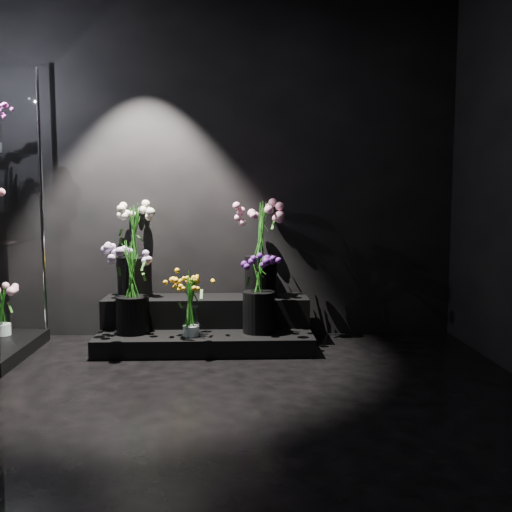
{
  "coord_description": "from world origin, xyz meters",
  "views": [
    {
      "loc": [
        0.15,
        -2.82,
        1.18
      ],
      "look_at": [
        0.3,
        1.2,
        0.76
      ],
      "focal_mm": 40.0,
      "sensor_mm": 36.0,
      "label": 1
    }
  ],
  "objects": [
    {
      "name": "floor",
      "position": [
        0.0,
        0.0,
        0.0
      ],
      "size": [
        4.0,
        4.0,
        0.0
      ],
      "primitive_type": "plane",
      "color": "black",
      "rests_on": "ground"
    },
    {
      "name": "wall_back",
      "position": [
        0.0,
        2.0,
        1.4
      ],
      "size": [
        4.0,
        0.0,
        4.0
      ],
      "primitive_type": "plane",
      "rotation": [
        1.57,
        0.0,
        0.0
      ],
      "color": "black",
      "rests_on": "floor"
    },
    {
      "name": "wall_front",
      "position": [
        0.0,
        -2.0,
        1.4
      ],
      "size": [
        4.0,
        0.0,
        4.0
      ],
      "primitive_type": "plane",
      "rotation": [
        -1.57,
        0.0,
        0.0
      ],
      "color": "black",
      "rests_on": "floor"
    },
    {
      "name": "display_riser",
      "position": [
        -0.09,
        1.67,
        0.15
      ],
      "size": [
        1.65,
        0.73,
        0.37
      ],
      "color": "black",
      "rests_on": "floor"
    },
    {
      "name": "bouquet_orange_bells",
      "position": [
        -0.18,
        1.38,
        0.39
      ],
      "size": [
        0.36,
        0.36,
        0.49
      ],
      "rotation": [
        0.0,
        0.0,
        0.42
      ],
      "color": "white",
      "rests_on": "display_riser"
    },
    {
      "name": "bouquet_lilac",
      "position": [
        -0.64,
        1.5,
        0.53
      ],
      "size": [
        0.45,
        0.45,
        0.7
      ],
      "rotation": [
        0.0,
        0.0,
        0.38
      ],
      "color": "black",
      "rests_on": "display_riser"
    },
    {
      "name": "bouquet_purple",
      "position": [
        0.33,
        1.49,
        0.48
      ],
      "size": [
        0.36,
        0.36,
        0.62
      ],
      "rotation": [
        0.0,
        0.0,
        0.13
      ],
      "color": "black",
      "rests_on": "display_riser"
    },
    {
      "name": "bouquet_cream_roses",
      "position": [
        -0.67,
        1.8,
        0.8
      ],
      "size": [
        0.51,
        0.51,
        0.78
      ],
      "rotation": [
        0.0,
        0.0,
        0.42
      ],
      "color": "black",
      "rests_on": "display_riser"
    },
    {
      "name": "bouquet_pink_roses",
      "position": [
        0.36,
        1.78,
        0.8
      ],
      "size": [
        0.42,
        0.42,
        0.76
      ],
      "rotation": [
        0.0,
        0.0,
        -0.11
      ],
      "color": "black",
      "rests_on": "display_riser"
    },
    {
      "name": "bouquet_case_base_pink",
      "position": [
        -1.68,
        1.61,
        0.34
      ],
      "size": [
        0.38,
        0.38,
        0.44
      ],
      "rotation": [
        0.0,
        0.0,
        -0.23
      ],
      "color": "white",
      "rests_on": "display_case"
    }
  ]
}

